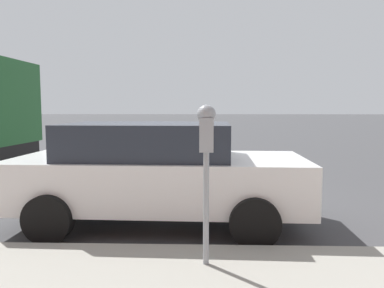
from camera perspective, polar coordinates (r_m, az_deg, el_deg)
name	(u,v)px	position (r m, az deg, el deg)	size (l,w,h in m)	color
ground_plane	(170,206)	(6.74, -3.32, -9.44)	(220.00, 220.00, 0.00)	#424244
parking_meter	(206,143)	(3.76, 2.19, 0.12)	(0.21, 0.19, 1.64)	gray
car_white	(157,171)	(5.58, -5.36, -4.18)	(2.09, 4.28, 1.51)	silver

